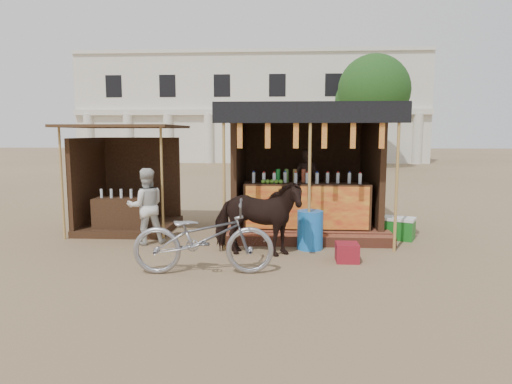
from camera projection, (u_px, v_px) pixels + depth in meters
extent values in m
plane|color=#846B4C|center=(250.00, 274.00, 7.17)|extent=(120.00, 120.00, 0.00)
cube|color=brown|center=(304.00, 224.00, 10.56)|extent=(3.40, 2.80, 0.22)
cube|color=brown|center=(307.00, 240.00, 9.03)|extent=(3.40, 0.35, 0.20)
cube|color=#3D2716|center=(306.00, 206.00, 9.55)|extent=(2.60, 0.55, 0.95)
cube|color=red|center=(307.00, 208.00, 9.27)|extent=(2.50, 0.02, 0.88)
cube|color=#3D2716|center=(303.00, 162.00, 11.63)|extent=(3.00, 0.12, 2.50)
cube|color=#3D2716|center=(239.00, 165.00, 10.48)|extent=(0.12, 2.50, 2.50)
cube|color=#3D2716|center=(371.00, 166.00, 10.30)|extent=(0.12, 2.50, 2.50)
cube|color=black|center=(306.00, 108.00, 10.02)|extent=(3.60, 3.60, 0.06)
cube|color=black|center=(311.00, 113.00, 8.29)|extent=(3.60, 0.06, 0.36)
cylinder|color=tan|center=(224.00, 178.00, 8.57)|extent=(0.06, 0.06, 2.75)
cylinder|color=tan|center=(309.00, 178.00, 8.47)|extent=(0.06, 0.06, 2.75)
cylinder|color=tan|center=(397.00, 179.00, 8.37)|extent=(0.06, 0.06, 2.75)
cube|color=red|center=(240.00, 133.00, 8.44)|extent=(0.10, 0.02, 0.55)
cube|color=red|center=(268.00, 133.00, 8.41)|extent=(0.10, 0.02, 0.55)
cube|color=red|center=(296.00, 133.00, 8.38)|extent=(0.10, 0.02, 0.55)
cube|color=red|center=(324.00, 133.00, 8.35)|extent=(0.10, 0.02, 0.55)
cube|color=red|center=(353.00, 133.00, 8.32)|extent=(0.10, 0.02, 0.55)
cube|color=red|center=(382.00, 133.00, 8.28)|extent=(0.10, 0.02, 0.55)
imported|color=black|center=(306.00, 184.00, 10.54)|extent=(0.61, 0.42, 1.63)
cube|color=#3D2716|center=(131.00, 226.00, 10.51)|extent=(2.00, 2.00, 0.15)
cube|color=#3D2716|center=(142.00, 180.00, 11.33)|extent=(1.90, 0.10, 2.10)
cube|color=#3D2716|center=(89.00, 184.00, 10.45)|extent=(0.10, 1.90, 2.10)
cube|color=#472D19|center=(126.00, 127.00, 10.12)|extent=(2.40, 2.40, 0.06)
cylinder|color=tan|center=(62.00, 183.00, 9.40)|extent=(0.05, 0.05, 2.35)
cylinder|color=tan|center=(162.00, 184.00, 9.27)|extent=(0.05, 0.05, 2.35)
cube|color=#3D2716|center=(123.00, 216.00, 9.98)|extent=(1.20, 0.50, 0.80)
imported|color=black|center=(257.00, 218.00, 8.17)|extent=(1.72, 0.93, 1.39)
imported|color=gray|center=(203.00, 237.00, 7.16)|extent=(2.26, 0.94, 1.16)
imported|color=silver|center=(146.00, 206.00, 9.06)|extent=(0.91, 0.82, 1.52)
cylinder|color=blue|center=(310.00, 230.00, 8.71)|extent=(0.56, 0.56, 0.74)
cube|color=maroon|center=(347.00, 252.00, 7.87)|extent=(0.39, 0.41, 0.32)
cube|color=#176A1C|center=(399.00, 230.00, 9.54)|extent=(0.74, 0.64, 0.40)
cube|color=white|center=(399.00, 219.00, 9.51)|extent=(0.77, 0.67, 0.06)
cube|color=silver|center=(253.00, 110.00, 36.47)|extent=(26.00, 7.00, 8.00)
cube|color=silver|center=(249.00, 112.00, 32.95)|extent=(26.00, 0.50, 0.40)
cube|color=silver|center=(249.00, 50.00, 32.49)|extent=(26.00, 0.30, 0.25)
cylinder|color=silver|center=(89.00, 138.00, 33.93)|extent=(0.70, 0.70, 3.60)
cylinder|color=silver|center=(128.00, 138.00, 33.74)|extent=(0.70, 0.70, 3.60)
cylinder|color=silver|center=(168.00, 138.00, 33.56)|extent=(0.70, 0.70, 3.60)
cylinder|color=silver|center=(209.00, 139.00, 33.38)|extent=(0.70, 0.70, 3.60)
cylinder|color=silver|center=(250.00, 139.00, 33.19)|extent=(0.70, 0.70, 3.60)
cylinder|color=silver|center=(291.00, 139.00, 33.01)|extent=(0.70, 0.70, 3.60)
cylinder|color=silver|center=(332.00, 139.00, 32.83)|extent=(0.70, 0.70, 3.60)
cylinder|color=silver|center=(375.00, 139.00, 32.65)|extent=(0.70, 0.70, 3.60)
cylinder|color=silver|center=(417.00, 139.00, 32.46)|extent=(0.70, 0.70, 3.60)
cylinder|color=#382314|center=(372.00, 136.00, 28.33)|extent=(0.50, 0.50, 4.00)
sphere|color=#224F1B|center=(374.00, 90.00, 27.97)|extent=(4.40, 4.40, 4.40)
sphere|color=#224F1B|center=(359.00, 101.00, 28.68)|extent=(2.99, 2.99, 2.99)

